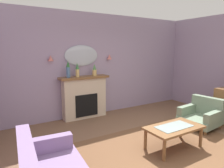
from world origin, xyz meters
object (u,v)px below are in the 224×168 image
at_px(fireplace, 85,98).
at_px(armchair_in_corner, 202,115).
at_px(wall_mirror, 82,56).
at_px(mantel_vase_left, 68,69).
at_px(wall_sconce_right, 109,57).
at_px(mantel_vase_right, 77,70).
at_px(coffee_table, 174,129).
at_px(mantel_vase_centre, 94,70).
at_px(wall_sconce_left, 51,58).

relative_size(fireplace, armchair_in_corner, 1.52).
xyz_separation_m(wall_mirror, armchair_in_corner, (2.18, -2.26, -1.40)).
bearing_deg(mantel_vase_left, fireplace, 3.60).
xyz_separation_m(fireplace, wall_sconce_right, (0.85, 0.09, 1.09)).
bearing_deg(mantel_vase_left, wall_sconce_right, 5.27).
relative_size(mantel_vase_right, wall_sconce_right, 2.59).
xyz_separation_m(mantel_vase_right, armchair_in_corner, (2.38, -2.09, -1.04)).
distance_m(fireplace, coffee_table, 2.64).
height_order(mantel_vase_centre, coffee_table, mantel_vase_centre).
relative_size(mantel_vase_left, armchair_in_corner, 0.48).
xyz_separation_m(mantel_vase_centre, wall_mirror, (-0.30, 0.17, 0.40)).
relative_size(mantel_vase_left, wall_mirror, 0.45).
distance_m(wall_sconce_right, coffee_table, 2.93).
xyz_separation_m(mantel_vase_left, wall_sconce_left, (-0.40, 0.12, 0.28)).
height_order(wall_mirror, wall_sconce_right, wall_mirror).
distance_m(wall_sconce_left, armchair_in_corner, 3.98).
height_order(mantel_vase_centre, wall_mirror, wall_mirror).
relative_size(fireplace, mantel_vase_left, 3.17).
bearing_deg(wall_sconce_left, fireplace, -6.16).
bearing_deg(wall_sconce_left, wall_sconce_right, 0.00).
bearing_deg(mantel_vase_right, mantel_vase_left, -180.00).
distance_m(fireplace, mantel_vase_centre, 0.80).
bearing_deg(coffee_table, wall_sconce_left, 120.70).
bearing_deg(wall_mirror, coffee_table, -75.11).
xyz_separation_m(mantel_vase_right, wall_mirror, (0.20, 0.17, 0.37)).
bearing_deg(mantel_vase_right, mantel_vase_centre, 0.00).
bearing_deg(wall_mirror, mantel_vase_left, -159.30).
height_order(wall_sconce_left, armchair_in_corner, wall_sconce_left).
height_order(fireplace, wall_sconce_right, wall_sconce_right).
bearing_deg(wall_sconce_left, coffee_table, -59.30).
distance_m(mantel_vase_right, wall_sconce_left, 0.73).
bearing_deg(mantel_vase_left, mantel_vase_centre, 0.00).
xyz_separation_m(mantel_vase_left, wall_mirror, (0.45, 0.17, 0.33)).
distance_m(wall_sconce_left, wall_sconce_right, 1.70).
bearing_deg(wall_sconce_right, mantel_vase_centre, -167.69).
relative_size(wall_sconce_left, wall_sconce_right, 1.00).
relative_size(mantel_vase_left, mantel_vase_centre, 1.33).
xyz_separation_m(wall_sconce_right, armchair_in_corner, (1.33, -2.21, -1.35)).
height_order(wall_mirror, wall_sconce_left, wall_mirror).
relative_size(fireplace, wall_sconce_left, 9.71).
relative_size(wall_mirror, wall_sconce_right, 6.86).
bearing_deg(armchair_in_corner, mantel_vase_centre, 131.98).
distance_m(mantel_vase_centre, wall_sconce_right, 0.66).
distance_m(mantel_vase_centre, armchair_in_corner, 2.98).
height_order(coffee_table, armchair_in_corner, armchair_in_corner).
bearing_deg(coffee_table, fireplace, 105.68).
xyz_separation_m(wall_sconce_left, armchair_in_corner, (3.03, -2.21, -1.35)).
height_order(mantel_vase_centre, wall_sconce_right, wall_sconce_right).
xyz_separation_m(mantel_vase_left, armchair_in_corner, (2.63, -2.09, -1.07)).
relative_size(wall_mirror, wall_sconce_left, 6.86).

